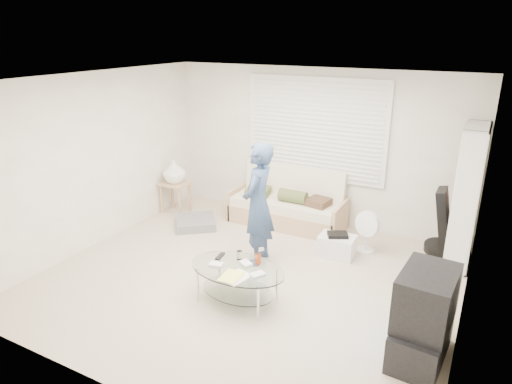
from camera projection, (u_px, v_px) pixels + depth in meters
The scene contains 13 objects.
ground at pixel (248, 278), 5.89m from camera, with size 5.00×5.00×0.00m, color #C0B195.
room_shell at pixel (266, 147), 5.74m from camera, with size 5.02×4.52×2.51m.
window_blinds at pixel (315, 129), 7.20m from camera, with size 2.32×0.08×1.62m.
futon_sofa at pixel (288, 206), 7.47m from camera, with size 1.88×0.76×0.92m.
grey_floor_pillow at pixel (196, 222), 7.43m from camera, with size 0.61×0.61×0.14m, color slate.
side_table at pixel (174, 174), 7.81m from camera, with size 0.48×0.39×0.95m.
bookshelf at pixel (466, 197), 5.99m from camera, with size 0.30×0.80×1.91m.
guitar_case at pixel (443, 231), 6.19m from camera, with size 0.37×0.38×1.02m.
floor_fan at pixel (367, 228), 6.49m from camera, with size 0.39×0.26×0.63m.
storage_bin at pixel (337, 245), 6.43m from camera, with size 0.51×0.36×0.35m.
tv_unit at pixel (423, 317), 4.33m from camera, with size 0.52×0.89×0.93m.
coffee_table at pixel (238, 274), 5.29m from camera, with size 1.18×0.77×0.56m.
standing_person at pixel (258, 205), 6.05m from camera, with size 0.61×0.40×1.68m, color navy.
Camera 1 is at (2.52, -4.52, 3.02)m, focal length 32.00 mm.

